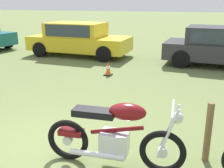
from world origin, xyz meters
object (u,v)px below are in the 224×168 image
Objects in this scene: car_charcoal at (221,44)px; fence_post_wooden at (208,132)px; car_yellow at (78,37)px; traffic_cone at (108,69)px; motorcycle_maroon at (115,135)px.

car_charcoal is 4.52× the size of fence_post_wooden.
car_yellow reaches higher than traffic_cone.
car_charcoal is 6.75m from fence_post_wooden.
motorcycle_maroon is 4.26× the size of traffic_cone.
traffic_cone is at bearing 125.42° from fence_post_wooden.
motorcycle_maroon is 8.49m from car_yellow.
car_yellow is at bearing 114.43° from motorcycle_maroon.
car_charcoal is (1.80, 7.28, 0.30)m from motorcycle_maroon.
traffic_cone is at bearing -47.73° from car_yellow.
car_yellow is at bearing 130.10° from traffic_cone.
car_yellow reaches higher than fence_post_wooden.
fence_post_wooden is 1.94× the size of traffic_cone.
fence_post_wooden is (5.28, -6.92, -0.33)m from car_yellow.
motorcycle_maroon is at bearing -59.62° from car_yellow.
traffic_cone is (-1.70, 4.74, -0.27)m from motorcycle_maroon.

